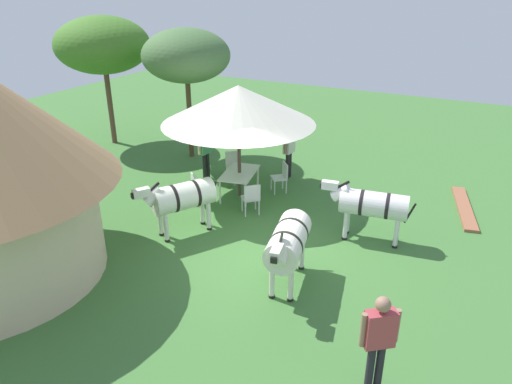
{
  "coord_description": "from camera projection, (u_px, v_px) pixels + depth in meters",
  "views": [
    {
      "loc": [
        -8.8,
        -4.3,
        5.9
      ],
      "look_at": [
        0.82,
        0.72,
        1.0
      ],
      "focal_mm": 33.51,
      "sensor_mm": 36.0,
      "label": 1
    }
  ],
  "objects": [
    {
      "name": "zebra_toward_hut",
      "position": [
        371.0,
        205.0,
        11.35
      ],
      "size": [
        0.84,
        2.25,
        1.49
      ],
      "rotation": [
        0.0,
        0.0,
        0.15
      ],
      "color": "silver",
      "rests_on": "ground_plane"
    },
    {
      "name": "patio_chair_near_lawn",
      "position": [
        251.0,
        197.0,
        12.78
      ],
      "size": [
        0.61,
        0.61,
        0.9
      ],
      "rotation": [
        0.0,
        0.0,
        -0.81
      ],
      "color": "silver",
      "rests_on": "ground_plane"
    },
    {
      "name": "zebra_nearest_camera",
      "position": [
        288.0,
        242.0,
        9.64
      ],
      "size": [
        2.22,
        1.0,
        1.54
      ],
      "rotation": [
        0.0,
        0.0,
        1.78
      ],
      "color": "silver",
      "rests_on": "ground_plane"
    },
    {
      "name": "patio_chair_near_hut",
      "position": [
        198.0,
        187.0,
        13.39
      ],
      "size": [
        0.6,
        0.6,
        0.9
      ],
      "rotation": [
        0.0,
        0.0,
        -2.21
      ],
      "color": "white",
      "rests_on": "ground_plane"
    },
    {
      "name": "zebra_by_umbrella",
      "position": [
        181.0,
        197.0,
        11.65
      ],
      "size": [
        1.95,
        1.37,
        1.52
      ],
      "rotation": [
        0.0,
        0.0,
        1.04
      ],
      "color": "silver",
      "rests_on": "ground_plane"
    },
    {
      "name": "patio_chair_east_end",
      "position": [
        282.0,
        175.0,
        14.17
      ],
      "size": [
        0.61,
        0.61,
        0.9
      ],
      "rotation": [
        0.0,
        0.0,
        0.72
      ],
      "color": "silver",
      "rests_on": "ground_plane"
    },
    {
      "name": "guest_beside_umbrella",
      "position": [
        205.0,
        148.0,
        14.87
      ],
      "size": [
        0.61,
        0.29,
        1.72
      ],
      "rotation": [
        0.0,
        0.0,
        6.12
      ],
      "color": "black",
      "rests_on": "ground_plane"
    },
    {
      "name": "ground_plane",
      "position": [
        267.0,
        249.0,
        11.35
      ],
      "size": [
        36.0,
        36.0,
        0.0
      ],
      "primitive_type": "plane",
      "color": "#3E7033"
    },
    {
      "name": "patio_dining_table",
      "position": [
        239.0,
        175.0,
        13.84
      ],
      "size": [
        1.64,
        1.17,
        0.74
      ],
      "rotation": [
        0.0,
        0.0,
        0.22
      ],
      "color": "silver",
      "rests_on": "ground_plane"
    },
    {
      "name": "brick_patio_kerb",
      "position": [
        464.0,
        208.0,
        13.27
      ],
      "size": [
        2.81,
        0.99,
        0.08
      ],
      "primitive_type": "cube",
      "rotation": [
        0.0,
        0.0,
        0.23
      ],
      "color": "#945A3E",
      "rests_on": "ground_plane"
    },
    {
      "name": "shade_umbrella",
      "position": [
        238.0,
        105.0,
        12.99
      ],
      "size": [
        4.28,
        4.28,
        3.25
      ],
      "color": "#4C3932",
      "rests_on": "ground_plane"
    },
    {
      "name": "acacia_tree_behind_hut",
      "position": [
        186.0,
        56.0,
        15.79
      ],
      "size": [
        2.94,
        2.94,
        4.41
      ],
      "color": "#4D3B25",
      "rests_on": "ground_plane"
    },
    {
      "name": "standing_watcher",
      "position": [
        379.0,
        336.0,
        7.09
      ],
      "size": [
        0.46,
        0.5,
        1.72
      ],
      "rotation": [
        0.0,
        0.0,
        -0.91
      ],
      "color": "black",
      "rests_on": "ground_plane"
    },
    {
      "name": "acacia_tree_left_background",
      "position": [
        103.0,
        45.0,
        17.13
      ],
      "size": [
        3.39,
        3.39,
        4.69
      ],
      "color": "brown",
      "rests_on": "ground_plane"
    },
    {
      "name": "guest_behind_table",
      "position": [
        289.0,
        147.0,
        14.99
      ],
      "size": [
        0.6,
        0.24,
        1.68
      ],
      "rotation": [
        0.0,
        0.0,
        3.07
      ],
      "color": "black",
      "rests_on": "ground_plane"
    },
    {
      "name": "patio_chair_west_end",
      "position": [
        233.0,
        164.0,
        15.04
      ],
      "size": [
        0.6,
        0.61,
        0.9
      ],
      "rotation": [
        0.0,
        0.0,
        -4.04
      ],
      "color": "silver",
      "rests_on": "ground_plane"
    }
  ]
}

